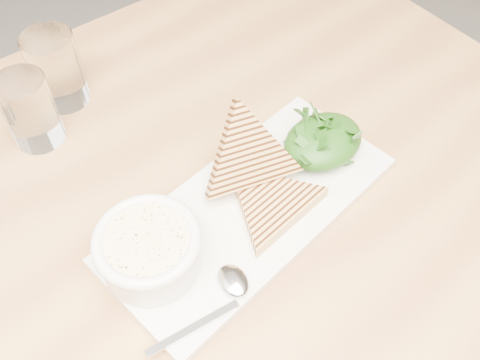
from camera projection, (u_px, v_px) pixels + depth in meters
table_top at (138, 255)px, 0.68m from camera, size 1.35×0.92×0.04m
table_leg_br at (280, 94)px, 1.39m from camera, size 0.06×0.06×0.71m
platter at (250, 210)px, 0.69m from camera, size 0.41×0.22×0.01m
soup_bowl at (150, 253)px, 0.61m from camera, size 0.12×0.12×0.05m
soup at (147, 241)px, 0.59m from camera, size 0.10×0.10×0.01m
bowl_rim at (147, 240)px, 0.59m from camera, size 0.12×0.12×0.01m
sandwich_flat at (271, 204)px, 0.67m from camera, size 0.17×0.17×0.02m
sandwich_lean at (248, 155)px, 0.67m from camera, size 0.19×0.19×0.17m
salad_base at (323, 141)px, 0.72m from camera, size 0.12×0.09×0.04m
arugula_pile at (323, 139)px, 0.71m from camera, size 0.11×0.10×0.05m
spoon_bowl at (233, 280)px, 0.61m from camera, size 0.04×0.05×0.01m
spoon_handle at (193, 328)px, 0.58m from camera, size 0.11×0.02×0.00m
glass_near at (56, 69)px, 0.78m from camera, size 0.07×0.07×0.11m
glass_far at (30, 111)px, 0.73m from camera, size 0.07×0.07×0.11m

